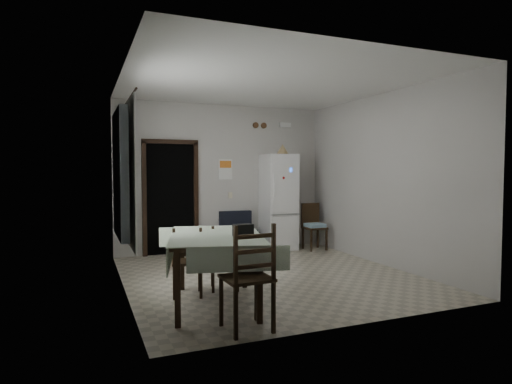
{
  "coord_description": "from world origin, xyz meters",
  "views": [
    {
      "loc": [
        -2.6,
        -5.88,
        1.6
      ],
      "look_at": [
        0.0,
        0.5,
        1.25
      ],
      "focal_mm": 30.0,
      "sensor_mm": 36.0,
      "label": 1
    }
  ],
  "objects_px": {
    "dining_chair_far_left": "(187,261)",
    "dining_chair_near_head": "(247,276)",
    "corner_chair": "(315,227)",
    "dining_table": "(216,270)",
    "dining_chair_far_right": "(225,257)",
    "navy_seat": "(239,232)",
    "fridge": "(278,202)"
  },
  "relations": [
    {
      "from": "dining_chair_far_left",
      "to": "dining_chair_near_head",
      "type": "distance_m",
      "value": 1.42
    },
    {
      "from": "corner_chair",
      "to": "dining_table",
      "type": "distance_m",
      "value": 3.9
    },
    {
      "from": "dining_table",
      "to": "dining_chair_far_right",
      "type": "xyz_separation_m",
      "value": [
        0.3,
        0.6,
        0.02
      ]
    },
    {
      "from": "navy_seat",
      "to": "corner_chair",
      "type": "height_order",
      "value": "corner_chair"
    },
    {
      "from": "fridge",
      "to": "dining_table",
      "type": "distance_m",
      "value": 3.75
    },
    {
      "from": "navy_seat",
      "to": "dining_chair_far_left",
      "type": "xyz_separation_m",
      "value": [
        -1.61,
        -2.49,
        0.05
      ]
    },
    {
      "from": "dining_table",
      "to": "dining_chair_far_right",
      "type": "bearing_deg",
      "value": 77.44
    },
    {
      "from": "corner_chair",
      "to": "dining_table",
      "type": "height_order",
      "value": "corner_chair"
    },
    {
      "from": "fridge",
      "to": "dining_chair_far_left",
      "type": "height_order",
      "value": "fridge"
    },
    {
      "from": "navy_seat",
      "to": "dining_chair_far_left",
      "type": "height_order",
      "value": "dining_chair_far_left"
    },
    {
      "from": "navy_seat",
      "to": "corner_chair",
      "type": "bearing_deg",
      "value": -10.87
    },
    {
      "from": "dining_table",
      "to": "dining_chair_near_head",
      "type": "relative_size",
      "value": 1.49
    },
    {
      "from": "navy_seat",
      "to": "corner_chair",
      "type": "relative_size",
      "value": 0.85
    },
    {
      "from": "dining_table",
      "to": "fridge",
      "type": "bearing_deg",
      "value": 67.47
    },
    {
      "from": "dining_chair_far_left",
      "to": "dining_chair_near_head",
      "type": "xyz_separation_m",
      "value": [
        0.28,
        -1.38,
        0.1
      ]
    },
    {
      "from": "dining_chair_far_left",
      "to": "dining_chair_far_right",
      "type": "xyz_separation_m",
      "value": [
        0.53,
        0.11,
        -0.01
      ]
    },
    {
      "from": "corner_chair",
      "to": "dining_chair_far_left",
      "type": "xyz_separation_m",
      "value": [
        -3.1,
        -2.16,
        -0.02
      ]
    },
    {
      "from": "fridge",
      "to": "navy_seat",
      "type": "relative_size",
      "value": 2.44
    },
    {
      "from": "corner_chair",
      "to": "dining_chair_far_right",
      "type": "xyz_separation_m",
      "value": [
        -2.57,
        -2.05,
        -0.03
      ]
    },
    {
      "from": "fridge",
      "to": "corner_chair",
      "type": "bearing_deg",
      "value": -26.66
    },
    {
      "from": "dining_chair_near_head",
      "to": "dining_table",
      "type": "bearing_deg",
      "value": -89.33
    },
    {
      "from": "navy_seat",
      "to": "corner_chair",
      "type": "xyz_separation_m",
      "value": [
        1.49,
        -0.33,
        0.07
      ]
    },
    {
      "from": "navy_seat",
      "to": "fridge",
      "type": "bearing_deg",
      "value": 1.68
    },
    {
      "from": "fridge",
      "to": "navy_seat",
      "type": "distance_m",
      "value": 1.02
    },
    {
      "from": "navy_seat",
      "to": "dining_table",
      "type": "bearing_deg",
      "value": -113.11
    },
    {
      "from": "fridge",
      "to": "dining_chair_far_left",
      "type": "bearing_deg",
      "value": -134.16
    },
    {
      "from": "dining_chair_far_right",
      "to": "dining_chair_near_head",
      "type": "relative_size",
      "value": 0.81
    },
    {
      "from": "fridge",
      "to": "dining_chair_near_head",
      "type": "height_order",
      "value": "fridge"
    },
    {
      "from": "dining_table",
      "to": "dining_chair_far_left",
      "type": "relative_size",
      "value": 1.81
    },
    {
      "from": "corner_chair",
      "to": "dining_chair_near_head",
      "type": "relative_size",
      "value": 0.86
    },
    {
      "from": "fridge",
      "to": "corner_chair",
      "type": "height_order",
      "value": "fridge"
    },
    {
      "from": "fridge",
      "to": "dining_chair_far_right",
      "type": "relative_size",
      "value": 2.19
    }
  ]
}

